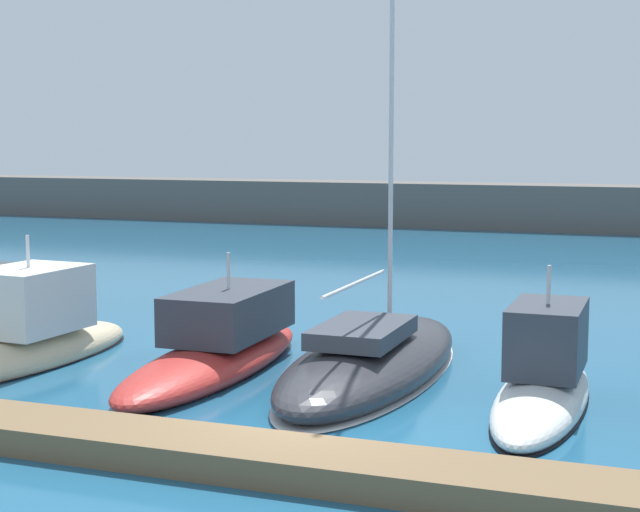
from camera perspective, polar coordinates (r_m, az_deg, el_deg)
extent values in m
plane|color=#1E567A|center=(16.98, -1.09, -10.73)|extent=(120.00, 120.00, 0.00)
cube|color=brown|center=(15.38, -3.50, -11.73)|extent=(31.16, 1.53, 0.46)
cube|color=#5B5651|center=(56.66, 14.22, 2.76)|extent=(108.00, 3.53, 2.57)
ellipsoid|color=beige|center=(23.74, -16.61, -5.53)|extent=(2.65, 6.77, 1.09)
ellipsoid|color=black|center=(23.77, -16.60, -5.84)|extent=(2.68, 6.84, 0.12)
cube|color=silver|center=(23.54, -16.64, -2.45)|extent=(2.05, 2.63, 1.49)
cube|color=black|center=(24.22, -15.22, -1.61)|extent=(1.75, 0.74, 0.83)
cylinder|color=silver|center=(23.39, -16.73, 0.26)|extent=(0.08, 0.08, 0.75)
ellipsoid|color=#B72D28|center=(21.73, -6.23, -6.17)|extent=(2.25, 8.07, 0.89)
cube|color=#333842|center=(22.27, -5.35, -3.28)|extent=(1.92, 3.60, 1.06)
cube|color=black|center=(22.61, -4.92, -2.71)|extent=(1.69, 0.92, 0.60)
cylinder|color=silver|center=(22.12, -5.38, -0.86)|extent=(0.08, 0.08, 0.83)
ellipsoid|color=#2D2D33|center=(21.39, 3.11, -6.20)|extent=(2.89, 9.19, 1.25)
ellipsoid|color=silver|center=(21.45, 3.11, -6.93)|extent=(2.91, 9.28, 0.12)
cylinder|color=silver|center=(22.22, 4.25, 13.57)|extent=(0.11, 0.11, 13.62)
cylinder|color=silver|center=(19.87, 2.09, -1.61)|extent=(0.08, 3.94, 0.07)
cube|color=#333842|center=(20.52, 2.50, -4.47)|extent=(1.66, 2.84, 0.36)
ellipsoid|color=white|center=(19.43, 12.88, -8.13)|extent=(1.67, 6.64, 0.85)
ellipsoid|color=black|center=(19.47, 12.87, -8.53)|extent=(1.69, 6.70, 0.12)
cube|color=#333842|center=(19.69, 13.16, -4.67)|extent=(1.38, 2.43, 1.34)
cube|color=black|center=(20.09, 13.33, -3.86)|extent=(1.24, 0.61, 0.75)
cylinder|color=silver|center=(19.51, 13.25, -1.65)|extent=(0.08, 0.08, 0.76)
sphere|color=white|center=(31.95, -2.35, -2.38)|extent=(0.69, 0.69, 0.69)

